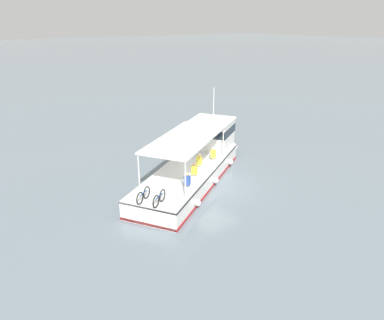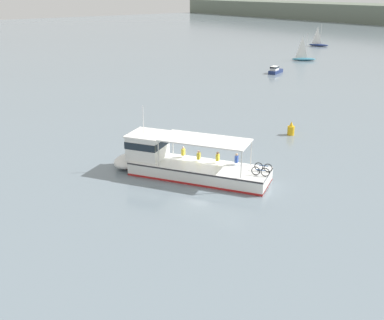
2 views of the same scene
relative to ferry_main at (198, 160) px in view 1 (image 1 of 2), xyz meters
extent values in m
plane|color=slate|center=(0.19, 1.98, -1.02)|extent=(400.00, 400.00, 0.00)
cube|color=white|center=(1.38, 0.83, -0.47)|extent=(10.89, 8.34, 1.10)
ellipsoid|color=white|center=(-3.91, -2.39, -0.47)|extent=(3.41, 3.66, 1.01)
cube|color=red|center=(1.38, 0.83, -0.92)|extent=(10.91, 8.38, 0.16)
cube|color=#2D2D33|center=(1.38, 0.83, 0.00)|extent=(10.92, 8.39, 0.10)
cube|color=white|center=(-2.38, -1.45, 1.03)|extent=(3.63, 3.67, 1.90)
cube|color=#19232D|center=(-2.38, -1.45, 1.37)|extent=(3.70, 3.75, 0.56)
cube|color=white|center=(-2.38, -1.45, 2.04)|extent=(3.85, 3.89, 0.12)
cube|color=white|center=(1.77, 1.07, 2.13)|extent=(7.25, 6.00, 0.10)
cylinder|color=silver|center=(-0.30, -1.78, 1.08)|extent=(0.08, 0.08, 2.00)
cylinder|color=silver|center=(-1.72, 0.54, 1.08)|extent=(0.08, 0.08, 2.00)
cylinder|color=silver|center=(5.25, 1.59, 1.08)|extent=(0.08, 0.08, 2.00)
cylinder|color=silver|center=(3.84, 3.92, 1.08)|extent=(0.08, 0.08, 2.00)
cylinder|color=silver|center=(-2.63, -1.61, 3.20)|extent=(0.06, 0.06, 2.20)
sphere|color=white|center=(-2.45, 0.59, -0.52)|extent=(0.36, 0.36, 0.36)
sphere|color=white|center=(0.37, 2.30, -0.52)|extent=(0.36, 0.36, 0.36)
sphere|color=white|center=(3.02, 3.91, -0.52)|extent=(0.36, 0.36, 0.36)
torus|color=black|center=(5.51, 2.81, 0.41)|extent=(0.60, 0.39, 0.66)
torus|color=black|center=(6.10, 3.18, 0.41)|extent=(0.60, 0.39, 0.66)
cylinder|color=#1E478C|center=(5.80, 2.99, 0.53)|extent=(0.63, 0.41, 0.06)
torus|color=black|center=(5.04, 3.58, 0.41)|extent=(0.60, 0.39, 0.66)
torus|color=black|center=(5.64, 3.95, 0.41)|extent=(0.60, 0.39, 0.66)
cylinder|color=#1E478C|center=(5.34, 3.76, 0.53)|extent=(0.63, 0.41, 0.06)
cube|color=#2D4CA5|center=(3.12, 3.10, 0.54)|extent=(0.35, 0.39, 0.52)
sphere|color=tan|center=(3.12, 3.10, 0.91)|extent=(0.20, 0.20, 0.20)
cube|color=yellow|center=(1.95, 2.19, 0.54)|extent=(0.35, 0.39, 0.52)
sphere|color=#9E7051|center=(1.95, 2.19, 0.91)|extent=(0.20, 0.20, 0.20)
cube|color=yellow|center=(0.82, 1.21, 0.54)|extent=(0.35, 0.39, 0.52)
sphere|color=tan|center=(0.82, 1.21, 0.91)|extent=(0.20, 0.20, 0.20)
cube|color=yellow|center=(-0.66, 0.80, 0.54)|extent=(0.35, 0.39, 0.52)
sphere|color=beige|center=(-0.66, 0.80, 0.91)|extent=(0.20, 0.20, 0.20)
camera|label=1|loc=(13.40, 17.28, 8.69)|focal=33.11mm
camera|label=2|loc=(27.40, -19.53, 12.87)|focal=43.10mm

